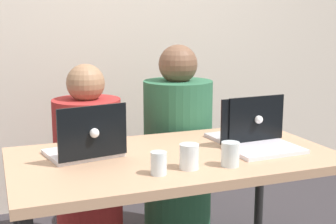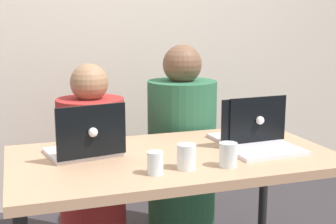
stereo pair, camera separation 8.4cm
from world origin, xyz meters
TOP-DOWN VIEW (x-y plane):
  - back_wall at (0.00, 1.37)m, footprint 4.50×0.10m
  - desk at (0.00, 0.00)m, footprint 1.44×0.79m
  - person_on_left at (-0.27, 0.62)m, footprint 0.41×0.41m
  - person_on_right at (0.27, 0.62)m, footprint 0.46×0.46m
  - laptop_back_left at (-0.38, 0.10)m, footprint 0.35×0.31m
  - laptop_back_right at (0.43, 0.10)m, footprint 0.32×0.29m
  - laptop_front_right at (0.41, -0.06)m, footprint 0.34×0.28m
  - water_glass_left at (-0.16, -0.23)m, footprint 0.06×0.06m
  - water_glass_right at (0.15, -0.24)m, footprint 0.08×0.08m
  - water_glass_center at (-0.02, -0.21)m, footprint 0.08×0.08m

SIDE VIEW (x-z plane):
  - person_on_left at x=-0.27m, z-range -0.06..1.01m
  - person_on_right at x=0.27m, z-range -0.07..1.10m
  - desk at x=0.00m, z-range 0.29..1.00m
  - water_glass_left at x=-0.16m, z-range 0.70..0.80m
  - water_glass_right at x=0.15m, z-range 0.70..0.81m
  - water_glass_center at x=-0.02m, z-range 0.70..0.81m
  - laptop_front_right at x=0.41m, z-range 0.64..0.88m
  - laptop_back_right at x=0.43m, z-range 0.64..0.88m
  - laptop_back_left at x=-0.38m, z-range 0.64..0.88m
  - back_wall at x=0.00m, z-range 0.00..2.64m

